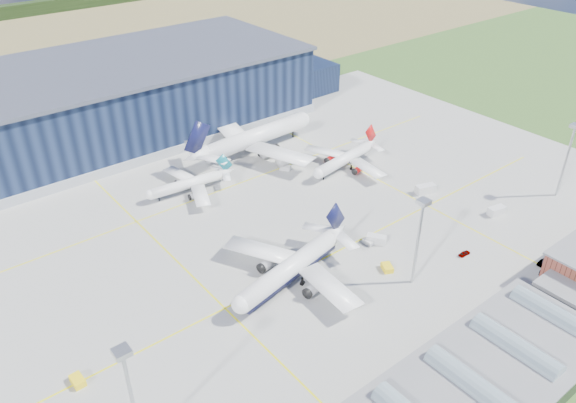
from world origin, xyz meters
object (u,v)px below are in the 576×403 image
object	(u,v)px
airliner_red	(344,154)
car_b	(544,262)
gse_van_b	(376,239)
light_mast_west	(129,384)
gse_tug_a	(78,381)
light_mast_center	(420,229)
car_a	(464,253)
airliner_widebody	(256,128)
gse_tug_b	(387,268)
airliner_regional	(186,179)
airliner_navy	(289,260)
gse_cart_a	(368,242)
gse_cart_b	(285,168)
gse_van_c	(496,211)
hangar	(143,95)
light_mast_east	(569,149)
gse_van_a	(425,189)

from	to	relation	value
airliner_red	car_b	xyz separation A→B (m)	(4.20, -67.83, -4.65)
gse_van_b	light_mast_west	bearing A→B (deg)	159.52
gse_tug_a	light_mast_center	bearing A→B (deg)	-17.23
car_a	airliner_red	bearing A→B (deg)	-6.08
airliner_widebody	gse_tug_a	xyz separation A→B (m)	(-85.72, -60.04, -7.98)
gse_tug_b	airliner_widebody	bearing A→B (deg)	106.20
airliner_regional	car_a	xyz separation A→B (m)	(39.47, -71.23, -4.13)
airliner_navy	gse_tug_b	world-z (taller)	airliner_navy
gse_cart_a	light_mast_center	bearing A→B (deg)	-103.51
airliner_regional	gse_cart_b	size ratio (longest dim) A/B	8.72
light_mast_west	gse_van_c	world-z (taller)	light_mast_west
hangar	gse_cart_b	bearing A→B (deg)	-73.26
gse_tug_a	gse_van_b	size ratio (longest dim) A/B	0.71
light_mast_east	car_a	world-z (taller)	light_mast_east
light_mast_west	airliner_widebody	bearing A→B (deg)	44.23
gse_van_c	gse_van_b	bearing A→B (deg)	83.77
airliner_navy	airliner_red	size ratio (longest dim) A/B	1.26
airliner_regional	light_mast_east	bearing A→B (deg)	146.90
gse_tug_a	gse_van_a	world-z (taller)	gse_van_a
hangar	gse_van_c	bearing A→B (deg)	-67.86
airliner_red	airliner_regional	world-z (taller)	airliner_red
airliner_red	gse_cart_b	size ratio (longest dim) A/B	9.84
light_mast_center	light_mast_west	bearing A→B (deg)	180.00
light_mast_center	gse_van_b	world-z (taller)	light_mast_center
airliner_navy	car_b	bearing A→B (deg)	136.41
airliner_red	gse_van_b	size ratio (longest dim) A/B	6.52
airliner_navy	gse_cart_b	bearing A→B (deg)	-138.77
light_mast_east	car_a	xyz separation A→B (m)	(-46.40, -1.23, -14.84)
light_mast_center	gse_cart_b	distance (m)	65.86
light_mast_east	gse_tug_a	bearing A→B (deg)	171.85
gse_tug_a	car_a	bearing A→B (deg)	-15.01
airliner_navy	gse_tug_a	distance (m)	50.96
airliner_red	gse_tug_b	bearing A→B (deg)	49.19
gse_tug_a	gse_van_c	world-z (taller)	gse_van_c
airliner_navy	gse_tug_b	size ratio (longest dim) A/B	12.21
gse_cart_b	gse_tug_b	bearing A→B (deg)	-138.26
airliner_widebody	gse_van_a	world-z (taller)	airliner_widebody
gse_van_a	gse_cart_b	xyz separation A→B (m)	(-23.95, 37.83, -0.60)
light_mast_west	airliner_navy	bearing A→B (deg)	20.99
car_b	light_mast_center	bearing A→B (deg)	63.22
light_mast_east	gse_tug_a	xyz separation A→B (m)	(-138.65, 19.84, -14.70)
hangar	airliner_red	size ratio (longest dim) A/B	4.44
gse_tug_b	gse_cart_a	bearing A→B (deg)	94.33
airliner_widebody	gse_van_c	distance (m)	80.86
gse_tug_a	gse_tug_b	size ratio (longest dim) A/B	1.05
gse_tug_b	car_b	bearing A→B (deg)	-8.70
hangar	gse_tug_b	size ratio (longest dim) A/B	42.96
airliner_widebody	gse_tug_b	bearing A→B (deg)	-103.67
airliner_regional	car_b	xyz separation A→B (m)	(51.69, -85.83, -4.05)
gse_tug_b	gse_cart_b	world-z (taller)	gse_tug_b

